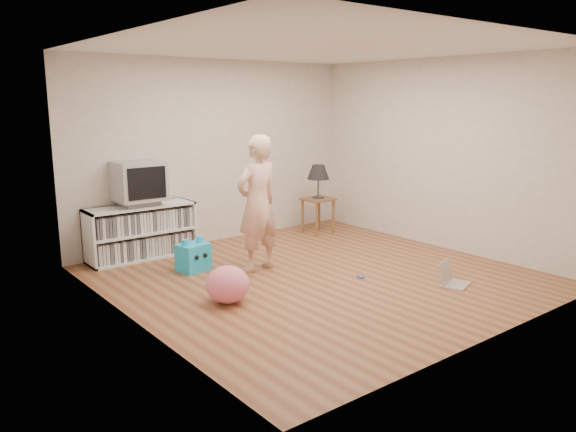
% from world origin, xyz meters
% --- Properties ---
extents(ground, '(4.50, 4.50, 0.00)m').
position_xyz_m(ground, '(0.00, 0.00, 0.00)').
color(ground, brown).
rests_on(ground, ground).
extents(walls, '(4.52, 4.52, 2.60)m').
position_xyz_m(walls, '(0.00, 0.00, 1.30)').
color(walls, beige).
rests_on(walls, ground).
extents(ceiling, '(4.50, 4.50, 0.01)m').
position_xyz_m(ceiling, '(0.00, 0.00, 2.60)').
color(ceiling, white).
rests_on(ceiling, walls).
extents(media_unit, '(1.40, 0.45, 0.70)m').
position_xyz_m(media_unit, '(-1.29, 2.04, 0.35)').
color(media_unit, white).
rests_on(media_unit, ground).
extents(dvd_deck, '(0.45, 0.35, 0.07)m').
position_xyz_m(dvd_deck, '(-1.29, 2.02, 0.73)').
color(dvd_deck, gray).
rests_on(dvd_deck, media_unit).
extents(crt_tv, '(0.60, 0.53, 0.50)m').
position_xyz_m(crt_tv, '(-1.29, 2.02, 1.02)').
color(crt_tv, '#9D9DA2').
rests_on(crt_tv, dvd_deck).
extents(side_table, '(0.42, 0.42, 0.55)m').
position_xyz_m(side_table, '(1.45, 1.65, 0.42)').
color(side_table, brown).
rests_on(side_table, ground).
extents(table_lamp, '(0.34, 0.34, 0.52)m').
position_xyz_m(table_lamp, '(1.45, 1.65, 0.94)').
color(table_lamp, '#333333').
rests_on(table_lamp, side_table).
extents(person, '(0.64, 0.46, 1.64)m').
position_xyz_m(person, '(-0.40, 0.65, 0.82)').
color(person, beige).
rests_on(person, ground).
extents(laptop, '(0.44, 0.39, 0.25)m').
position_xyz_m(laptop, '(0.98, -1.15, 0.07)').
color(laptop, silver).
rests_on(laptop, ground).
extents(playing_cards, '(0.09, 0.11, 0.02)m').
position_xyz_m(playing_cards, '(0.36, -0.36, 0.01)').
color(playing_cards, '#4050AD').
rests_on(playing_cards, ground).
extents(plush_blue, '(0.40, 0.35, 0.41)m').
position_xyz_m(plush_blue, '(-1.03, 1.10, 0.17)').
color(plush_blue, '#1BB8FB').
rests_on(plush_blue, ground).
extents(plush_pink, '(0.46, 0.46, 0.38)m').
position_xyz_m(plush_pink, '(-1.29, -0.09, 0.19)').
color(plush_pink, pink).
rests_on(plush_pink, ground).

